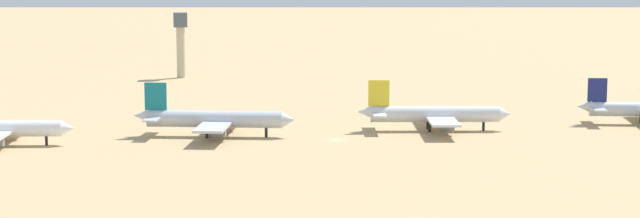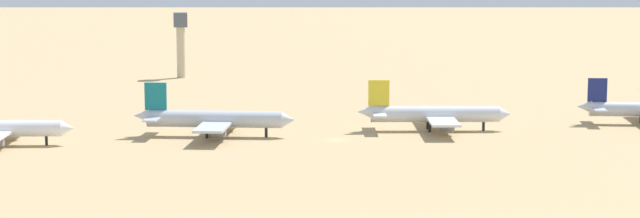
% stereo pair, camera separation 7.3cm
% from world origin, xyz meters
% --- Properties ---
extents(ground, '(4000.00, 4000.00, 0.00)m').
position_xyz_m(ground, '(0.00, 0.00, 0.00)').
color(ground, tan).
extents(parked_jet_teal_2, '(41.62, 35.65, 13.84)m').
position_xyz_m(parked_jet_teal_2, '(-30.83, 9.25, 4.54)').
color(parked_jet_teal_2, silver).
rests_on(parked_jet_teal_2, ground).
extents(parked_jet_yellow_3, '(40.98, 34.75, 13.54)m').
position_xyz_m(parked_jet_yellow_3, '(27.38, 10.67, 4.44)').
color(parked_jet_yellow_3, silver).
rests_on(parked_jet_yellow_3, ground).
extents(control_tower, '(5.20, 5.20, 24.86)m').
position_xyz_m(control_tower, '(-37.36, 149.22, 15.00)').
color(control_tower, '#C6B793').
rests_on(control_tower, ground).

